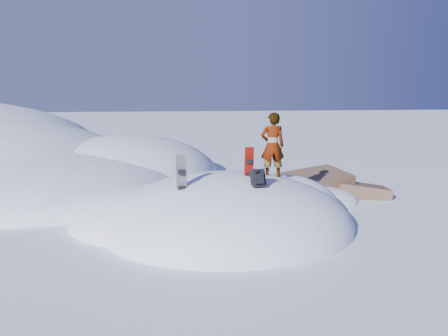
{
  "coord_description": "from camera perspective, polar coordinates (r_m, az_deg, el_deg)",
  "views": [
    {
      "loc": [
        -1.48,
        -11.55,
        3.83
      ],
      "look_at": [
        -0.07,
        0.3,
        1.62
      ],
      "focal_mm": 35.0,
      "sensor_mm": 36.0,
      "label": 1
    }
  ],
  "objects": [
    {
      "name": "rock_outcrop",
      "position": [
        15.92,
        12.49,
        -3.62
      ],
      "size": [
        4.68,
        4.41,
        1.68
      ],
      "color": "brown",
      "rests_on": "ground"
    },
    {
      "name": "ground",
      "position": [
        12.26,
        0.48,
        -7.7
      ],
      "size": [
        120.0,
        120.0,
        0.0
      ],
      "primitive_type": "plane",
      "color": "white",
      "rests_on": "ground"
    },
    {
      "name": "snow_mound",
      "position": [
        12.46,
        -0.45,
        -7.39
      ],
      "size": [
        8.0,
        6.0,
        3.0
      ],
      "color": "white",
      "rests_on": "ground"
    },
    {
      "name": "backpack",
      "position": [
        10.97,
        4.48,
        -1.37
      ],
      "size": [
        0.39,
        0.46,
        0.55
      ],
      "rotation": [
        0.0,
        0.0,
        0.21
      ],
      "color": "black",
      "rests_on": "snow_mound"
    },
    {
      "name": "person",
      "position": [
        12.17,
        6.36,
        2.91
      ],
      "size": [
        0.68,
        0.46,
        1.84
      ],
      "primitive_type": "imported",
      "rotation": [
        0.0,
        0.0,
        3.12
      ],
      "color": "slate",
      "rests_on": "snow_mound"
    },
    {
      "name": "snowboard_red",
      "position": [
        11.78,
        3.27,
        -0.29
      ],
      "size": [
        0.25,
        0.21,
        1.31
      ],
      "rotation": [
        0.0,
        0.0,
        -0.02
      ],
      "color": "red",
      "rests_on": "snow_mound"
    },
    {
      "name": "snowboard_dark",
      "position": [
        10.99,
        -5.57,
        -1.8
      ],
      "size": [
        0.27,
        0.21,
        1.39
      ],
      "rotation": [
        0.0,
        0.0,
        0.09
      ],
      "color": "black",
      "rests_on": "snow_mound"
    },
    {
      "name": "gear_pile",
      "position": [
        11.05,
        -11.49,
        -9.39
      ],
      "size": [
        0.82,
        0.71,
        0.22
      ],
      "rotation": [
        0.0,
        0.0,
        0.65
      ],
      "color": "black",
      "rests_on": "ground"
    }
  ]
}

